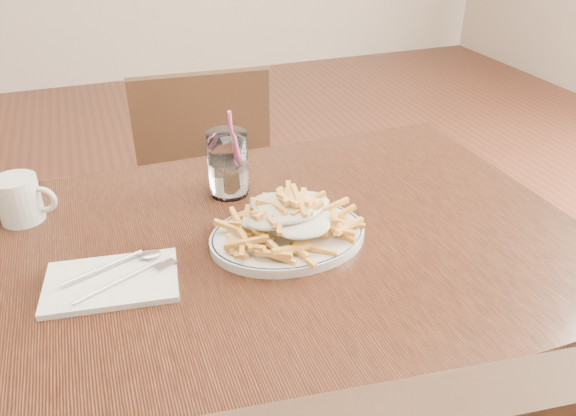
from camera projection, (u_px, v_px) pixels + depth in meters
name	position (u px, v px, depth m)	size (l,w,h in m)	color
table	(265.00, 276.00, 1.07)	(1.20, 0.80, 0.75)	black
chair_far	(203.00, 177.00, 1.83)	(0.42, 0.42, 0.86)	black
fries_plate	(288.00, 236.00, 1.03)	(0.34, 0.31, 0.02)	silver
loaded_fries	(288.00, 214.00, 1.01)	(0.27, 0.23, 0.07)	gold
napkin	(112.00, 282.00, 0.92)	(0.21, 0.14, 0.01)	white
cutlery	(110.00, 276.00, 0.92)	(0.19, 0.14, 0.01)	silver
water_glass	(228.00, 167.00, 1.17)	(0.08, 0.08, 0.19)	white
coffee_mug	(20.00, 199.00, 1.08)	(0.11, 0.08, 0.09)	silver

